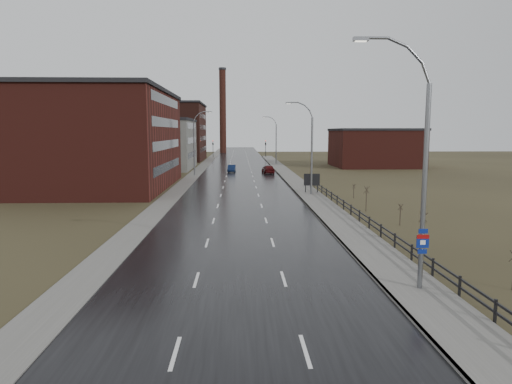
{
  "coord_description": "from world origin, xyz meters",
  "views": [
    {
      "loc": [
        -0.01,
        -19.24,
        7.79
      ],
      "look_at": [
        1.31,
        16.84,
        3.0
      ],
      "focal_mm": 32.0,
      "sensor_mm": 36.0,
      "label": 1
    }
  ],
  "objects": [
    {
      "name": "car_near",
      "position": [
        -1.49,
        68.76,
        0.68
      ],
      "size": [
        1.61,
        4.19,
        1.36
      ],
      "primitive_type": "imported",
      "rotation": [
        0.0,
        0.0,
        -0.04
      ],
      "color": "#0B183A",
      "rests_on": "ground"
    },
    {
      "name": "shrub_c",
      "position": [
        12.43,
        10.66,
        1.27
      ],
      "size": [
        0.56,
        0.6,
        2.38
      ],
      "color": "#382D23",
      "rests_on": "ground"
    },
    {
      "name": "streetlight_right_far",
      "position": [
        8.5,
        90.0,
        5.84
      ],
      "size": [
        3.36,
        0.28,
        11.35
      ],
      "color": "slate",
      "rests_on": "ground"
    },
    {
      "name": "guardrail",
      "position": [
        10.3,
        18.31,
        0.71
      ],
      "size": [
        0.1,
        53.05,
        1.1
      ],
      "color": "black",
      "rests_on": "ground"
    },
    {
      "name": "shrub_f",
      "position": [
        13.43,
        33.42,
        0.89
      ],
      "size": [
        0.41,
        0.43,
        1.68
      ],
      "color": "#382D23",
      "rests_on": "ground"
    },
    {
      "name": "shrub_d",
      "position": [
        13.41,
        17.77,
        0.97
      ],
      "size": [
        0.44,
        0.46,
        1.83
      ],
      "color": "#382D23",
      "rests_on": "ground"
    },
    {
      "name": "curb_right",
      "position": [
        7.08,
        35.0,
        0.09
      ],
      "size": [
        0.16,
        180.0,
        0.18
      ],
      "primitive_type": "cube",
      "color": "slate",
      "rests_on": "ground"
    },
    {
      "name": "traffic_light_left",
      "position": [
        -8.0,
        120.0,
        4.6
      ],
      "size": [
        0.58,
        2.73,
        5.3
      ],
      "color": "black",
      "rests_on": "ground"
    },
    {
      "name": "car_far",
      "position": [
        5.33,
        65.1,
        0.82
      ],
      "size": [
        2.39,
        5.0,
        1.65
      ],
      "primitive_type": "imported",
      "rotation": [
        0.0,
        0.0,
        3.23
      ],
      "color": "#460B0D",
      "rests_on": "ground"
    },
    {
      "name": "smokestack",
      "position": [
        -6.0,
        150.0,
        15.5
      ],
      "size": [
        2.7,
        2.7,
        30.7
      ],
      "color": "#331611",
      "rests_on": "ground"
    },
    {
      "name": "streetlight_left",
      "position": [
        -7.7,
        62.0,
        5.84
      ],
      "size": [
        3.36,
        0.28,
        11.35
      ],
      "color": "slate",
      "rests_on": "ground"
    },
    {
      "name": "warehouse_mid",
      "position": [
        -17.99,
        78.0,
        5.26
      ],
      "size": [
        16.32,
        20.4,
        10.5
      ],
      "color": "slate",
      "rests_on": "ground"
    },
    {
      "name": "streetlight_main",
      "position": [
        8.47,
        2.0,
        6.06
      ],
      "size": [
        3.91,
        0.29,
        12.11
      ],
      "color": "slate",
      "rests_on": "ground"
    },
    {
      "name": "streetlight_right_mid",
      "position": [
        8.5,
        36.0,
        5.84
      ],
      "size": [
        3.36,
        0.28,
        11.35
      ],
      "color": "slate",
      "rests_on": "ground"
    },
    {
      "name": "sidewalk_left",
      "position": [
        -8.2,
        60.0,
        0.06
      ],
      "size": [
        2.4,
        260.0,
        0.12
      ],
      "primitive_type": "cube",
      "color": "#595651",
      "rests_on": "ground"
    },
    {
      "name": "sidewalk_right",
      "position": [
        8.6,
        35.0,
        0.09
      ],
      "size": [
        3.2,
        180.0,
        0.18
      ],
      "primitive_type": "cube",
      "color": "#595651",
      "rests_on": "ground"
    },
    {
      "name": "building_right",
      "position": [
        30.3,
        82.0,
        4.26
      ],
      "size": [
        18.36,
        16.32,
        8.5
      ],
      "color": "#471914",
      "rests_on": "ground"
    },
    {
      "name": "billboard",
      "position": [
        9.1,
        37.57,
        1.71
      ],
      "size": [
        2.01,
        0.17,
        2.55
      ],
      "color": "black",
      "rests_on": "ground"
    },
    {
      "name": "ground",
      "position": [
        0.0,
        0.0,
        0.0
      ],
      "size": [
        320.0,
        320.0,
        0.0
      ],
      "primitive_type": "plane",
      "color": "#2D2819",
      "rests_on": "ground"
    },
    {
      "name": "shrub_e",
      "position": [
        12.43,
        24.57,
        1.33
      ],
      "size": [
        0.59,
        0.63,
        2.51
      ],
      "color": "#382D23",
      "rests_on": "ground"
    },
    {
      "name": "traffic_light_right",
      "position": [
        8.0,
        120.0,
        4.6
      ],
      "size": [
        0.58,
        2.73,
        5.3
      ],
      "color": "black",
      "rests_on": "ground"
    },
    {
      "name": "road",
      "position": [
        0.0,
        60.0,
        0.03
      ],
      "size": [
        14.0,
        300.0,
        0.06
      ],
      "primitive_type": "cube",
      "color": "black",
      "rests_on": "ground"
    },
    {
      "name": "warehouse_near",
      "position": [
        -20.99,
        45.0,
        6.76
      ],
      "size": [
        22.44,
        28.56,
        13.5
      ],
      "color": "#471914",
      "rests_on": "ground"
    },
    {
      "name": "warehouse_far",
      "position": [
        -22.99,
        108.0,
        7.76
      ],
      "size": [
        26.52,
        24.48,
        15.5
      ],
      "color": "#331611",
      "rests_on": "ground"
    }
  ]
}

